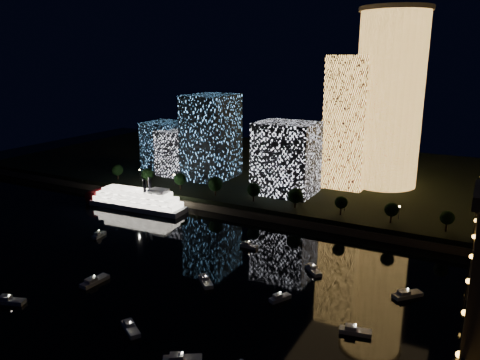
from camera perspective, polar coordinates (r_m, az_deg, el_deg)
The scene contains 10 objects.
ground at distance 129.10m, azimuth -4.06°, elevation -17.07°, with size 520.00×520.00×0.00m, color black.
far_bank at distance 267.41m, azimuth 14.38°, elevation 0.13°, with size 420.00×160.00×5.00m, color black.
seawall at distance 195.82m, azimuth 8.78°, elevation -5.26°, with size 420.00×6.00×3.00m, color #6B5E4C.
tower_cylindrical at distance 242.97m, azimuth 17.73°, elevation 9.38°, with size 34.00×34.00×85.78m.
tower_rectangular at distance 235.99m, azimuth 13.10°, elevation 6.84°, with size 20.08×20.08×63.90m, color #FDB451.
midrise_blocks at distance 245.20m, azimuth -2.72°, elevation 4.07°, with size 103.81×34.82×44.18m.
riverboat at distance 222.27m, azimuth -12.87°, elevation -2.35°, with size 51.83×13.82×15.45m.
motorboats at distance 140.22m, azimuth -3.84°, elevation -13.90°, with size 119.72×71.67×2.78m.
esplanade_trees at distance 212.01m, azimuth 0.17°, elevation -0.97°, with size 165.69×6.79×8.90m.
street_lamps at distance 216.57m, azimuth 1.43°, elevation -1.03°, with size 132.70×0.70×5.65m.
Camera 1 is at (59.06, -92.43, 68.09)m, focal length 35.00 mm.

